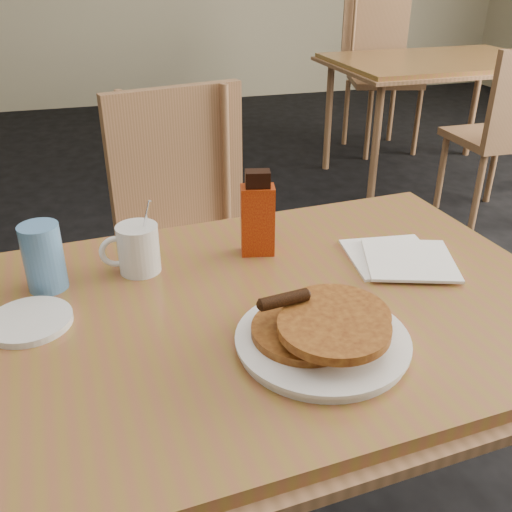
{
  "coord_description": "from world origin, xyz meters",
  "views": [
    {
      "loc": [
        -0.26,
        -0.76,
        1.3
      ],
      "look_at": [
        -0.03,
        0.03,
        0.87
      ],
      "focal_mm": 40.0,
      "sensor_mm": 36.0,
      "label": 1
    }
  ],
  "objects_px": {
    "coffee_mug": "(137,248)",
    "pancake_plate": "(323,333)",
    "chair_main_far": "(186,222)",
    "syrup_bottle": "(258,216)",
    "chair_neighbor_far": "(379,61)",
    "chair_neighbor_near": "(509,123)",
    "main_table": "(262,324)",
    "blue_tumbler": "(43,257)",
    "neighbor_table": "(439,65)"
  },
  "relations": [
    {
      "from": "main_table",
      "to": "pancake_plate",
      "type": "bearing_deg",
      "value": -68.81
    },
    {
      "from": "main_table",
      "to": "neighbor_table",
      "type": "bearing_deg",
      "value": 52.06
    },
    {
      "from": "pancake_plate",
      "to": "blue_tumbler",
      "type": "distance_m",
      "value": 0.53
    },
    {
      "from": "neighbor_table",
      "to": "chair_neighbor_near",
      "type": "height_order",
      "value": "chair_neighbor_near"
    },
    {
      "from": "neighbor_table",
      "to": "coffee_mug",
      "type": "distance_m",
      "value": 2.9
    },
    {
      "from": "main_table",
      "to": "coffee_mug",
      "type": "height_order",
      "value": "coffee_mug"
    },
    {
      "from": "chair_main_far",
      "to": "chair_neighbor_near",
      "type": "relative_size",
      "value": 1.05
    },
    {
      "from": "main_table",
      "to": "pancake_plate",
      "type": "height_order",
      "value": "pancake_plate"
    },
    {
      "from": "chair_neighbor_far",
      "to": "chair_neighbor_near",
      "type": "bearing_deg",
      "value": -74.94
    },
    {
      "from": "chair_main_far",
      "to": "chair_neighbor_near",
      "type": "xyz_separation_m",
      "value": [
        1.78,
        0.8,
        -0.03
      ]
    },
    {
      "from": "neighbor_table",
      "to": "chair_neighbor_near",
      "type": "bearing_deg",
      "value": -91.8
    },
    {
      "from": "neighbor_table",
      "to": "chair_neighbor_near",
      "type": "distance_m",
      "value": 0.75
    },
    {
      "from": "chair_main_far",
      "to": "coffee_mug",
      "type": "distance_m",
      "value": 0.66
    },
    {
      "from": "chair_neighbor_near",
      "to": "coffee_mug",
      "type": "height_order",
      "value": "chair_neighbor_near"
    },
    {
      "from": "pancake_plate",
      "to": "syrup_bottle",
      "type": "bearing_deg",
      "value": 91.71
    },
    {
      "from": "chair_neighbor_far",
      "to": "blue_tumbler",
      "type": "relative_size",
      "value": 8.19
    },
    {
      "from": "chair_main_far",
      "to": "chair_neighbor_far",
      "type": "xyz_separation_m",
      "value": [
        1.8,
        2.27,
        0.05
      ]
    },
    {
      "from": "pancake_plate",
      "to": "neighbor_table",
      "type": "bearing_deg",
      "value": 54.64
    },
    {
      "from": "pancake_plate",
      "to": "chair_main_far",
      "type": "bearing_deg",
      "value": 94.52
    },
    {
      "from": "chair_neighbor_far",
      "to": "pancake_plate",
      "type": "xyz_separation_m",
      "value": [
        -1.72,
        -3.19,
        0.15
      ]
    },
    {
      "from": "main_table",
      "to": "coffee_mug",
      "type": "relative_size",
      "value": 7.98
    },
    {
      "from": "syrup_bottle",
      "to": "blue_tumbler",
      "type": "bearing_deg",
      "value": -164.46
    },
    {
      "from": "coffee_mug",
      "to": "pancake_plate",
      "type": "bearing_deg",
      "value": -73.0
    },
    {
      "from": "syrup_bottle",
      "to": "blue_tumbler",
      "type": "relative_size",
      "value": 1.41
    },
    {
      "from": "coffee_mug",
      "to": "blue_tumbler",
      "type": "distance_m",
      "value": 0.17
    },
    {
      "from": "chair_neighbor_far",
      "to": "coffee_mug",
      "type": "bearing_deg",
      "value": -109.1
    },
    {
      "from": "neighbor_table",
      "to": "chair_neighbor_far",
      "type": "relative_size",
      "value": 1.27
    },
    {
      "from": "coffee_mug",
      "to": "chair_neighbor_near",
      "type": "bearing_deg",
      "value": 14.21
    },
    {
      "from": "neighbor_table",
      "to": "syrup_bottle",
      "type": "bearing_deg",
      "value": -129.61
    },
    {
      "from": "neighbor_table",
      "to": "blue_tumbler",
      "type": "height_order",
      "value": "blue_tumbler"
    },
    {
      "from": "chair_neighbor_near",
      "to": "main_table",
      "type": "bearing_deg",
      "value": -138.6
    },
    {
      "from": "main_table",
      "to": "blue_tumbler",
      "type": "distance_m",
      "value": 0.42
    },
    {
      "from": "chair_main_far",
      "to": "pancake_plate",
      "type": "bearing_deg",
      "value": -98.64
    },
    {
      "from": "main_table",
      "to": "syrup_bottle",
      "type": "distance_m",
      "value": 0.23
    },
    {
      "from": "main_table",
      "to": "coffee_mug",
      "type": "bearing_deg",
      "value": 137.82
    },
    {
      "from": "chair_main_far",
      "to": "main_table",
      "type": "bearing_deg",
      "value": -101.99
    },
    {
      "from": "chair_neighbor_far",
      "to": "neighbor_table",
      "type": "bearing_deg",
      "value": -73.69
    },
    {
      "from": "syrup_bottle",
      "to": "chair_neighbor_far",
      "type": "bearing_deg",
      "value": 70.38
    },
    {
      "from": "chair_neighbor_far",
      "to": "syrup_bottle",
      "type": "height_order",
      "value": "chair_neighbor_far"
    },
    {
      "from": "neighbor_table",
      "to": "pancake_plate",
      "type": "bearing_deg",
      "value": -125.36
    },
    {
      "from": "chair_neighbor_near",
      "to": "blue_tumbler",
      "type": "height_order",
      "value": "chair_neighbor_near"
    },
    {
      "from": "main_table",
      "to": "chair_neighbor_near",
      "type": "height_order",
      "value": "chair_neighbor_near"
    },
    {
      "from": "pancake_plate",
      "to": "blue_tumbler",
      "type": "relative_size",
      "value": 2.18
    },
    {
      "from": "neighbor_table",
      "to": "chair_neighbor_near",
      "type": "xyz_separation_m",
      "value": [
        -0.02,
        -0.73,
        -0.16
      ]
    },
    {
      "from": "pancake_plate",
      "to": "coffee_mug",
      "type": "relative_size",
      "value": 1.83
    },
    {
      "from": "syrup_bottle",
      "to": "coffee_mug",
      "type": "bearing_deg",
      "value": -165.93
    },
    {
      "from": "main_table",
      "to": "chair_neighbor_near",
      "type": "bearing_deg",
      "value": 41.6
    },
    {
      "from": "neighbor_table",
      "to": "pancake_plate",
      "type": "relative_size",
      "value": 4.76
    },
    {
      "from": "coffee_mug",
      "to": "blue_tumbler",
      "type": "relative_size",
      "value": 1.19
    },
    {
      "from": "coffee_mug",
      "to": "syrup_bottle",
      "type": "bearing_deg",
      "value": -18.66
    }
  ]
}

